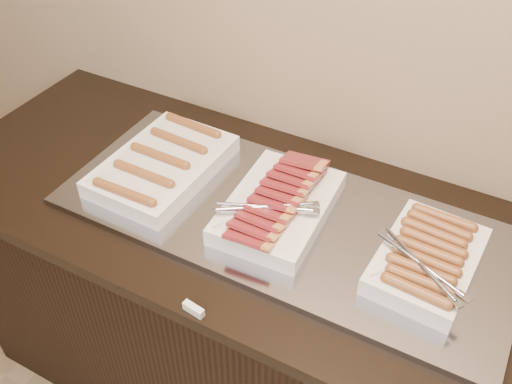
% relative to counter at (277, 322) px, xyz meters
% --- Properties ---
extents(counter, '(2.06, 0.76, 0.90)m').
position_rel_counter_xyz_m(counter, '(0.00, 0.00, 0.00)').
color(counter, black).
rests_on(counter, ground).
extents(warming_tray, '(1.20, 0.50, 0.02)m').
position_rel_counter_xyz_m(warming_tray, '(0.00, 0.00, 0.46)').
color(warming_tray, '#9597A2').
rests_on(warming_tray, counter).
extents(dish_left, '(0.28, 0.41, 0.07)m').
position_rel_counter_xyz_m(dish_left, '(-0.38, -0.00, 0.50)').
color(dish_left, white).
rests_on(dish_left, warming_tray).
extents(dish_center, '(0.27, 0.39, 0.10)m').
position_rel_counter_xyz_m(dish_center, '(-0.01, -0.00, 0.50)').
color(dish_center, white).
rests_on(dish_center, warming_tray).
extents(dish_right, '(0.26, 0.33, 0.08)m').
position_rel_counter_xyz_m(dish_right, '(0.38, -0.00, 0.50)').
color(dish_right, white).
rests_on(dish_right, warming_tray).
extents(label_holder, '(0.05, 0.02, 0.02)m').
position_rel_counter_xyz_m(label_holder, '(-0.04, -0.36, 0.46)').
color(label_holder, white).
rests_on(label_holder, counter).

